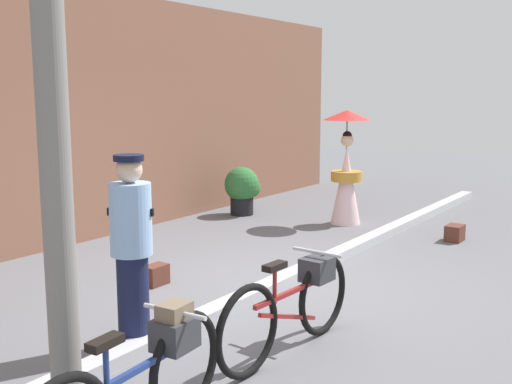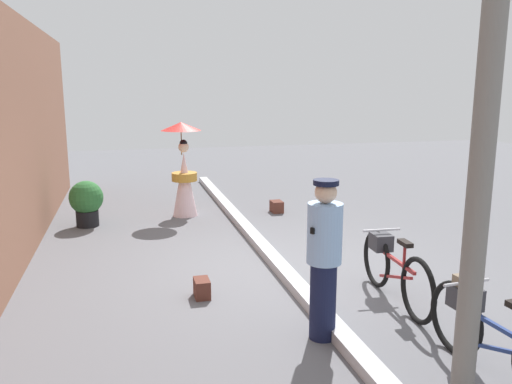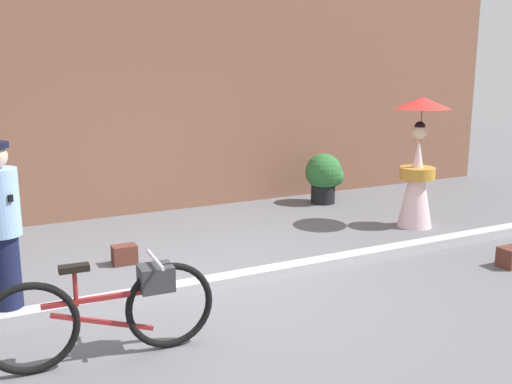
{
  "view_description": "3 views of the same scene",
  "coord_description": "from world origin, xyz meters",
  "px_view_note": "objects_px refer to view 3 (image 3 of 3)",
  "views": [
    {
      "loc": [
        -5.46,
        -3.44,
        2.09
      ],
      "look_at": [
        0.34,
        0.57,
        0.94
      ],
      "focal_mm": 43.07,
      "sensor_mm": 36.0,
      "label": 1
    },
    {
      "loc": [
        -6.48,
        1.96,
        2.44
      ],
      "look_at": [
        0.05,
        0.3,
        1.08
      ],
      "focal_mm": 36.01,
      "sensor_mm": 36.0,
      "label": 2
    },
    {
      "loc": [
        -2.28,
        -5.19,
        2.23
      ],
      "look_at": [
        0.58,
        0.44,
        0.86
      ],
      "focal_mm": 40.75,
      "sensor_mm": 36.0,
      "label": 3
    }
  ],
  "objects_px": {
    "person_officer": "(1,228)",
    "backpack_spare": "(125,254)",
    "bicycle_near_officer": "(111,309)",
    "person_with_parasol": "(418,164)",
    "potted_plant_by_door": "(325,176)"
  },
  "relations": [
    {
      "from": "bicycle_near_officer",
      "to": "person_with_parasol",
      "type": "bearing_deg",
      "value": 21.68
    },
    {
      "from": "person_officer",
      "to": "person_with_parasol",
      "type": "relative_size",
      "value": 0.88
    },
    {
      "from": "bicycle_near_officer",
      "to": "potted_plant_by_door",
      "type": "bearing_deg",
      "value": 39.93
    },
    {
      "from": "person_officer",
      "to": "backpack_spare",
      "type": "xyz_separation_m",
      "value": [
        1.31,
        1.01,
        -0.73
      ]
    },
    {
      "from": "backpack_spare",
      "to": "potted_plant_by_door",
      "type": "bearing_deg",
      "value": 22.19
    },
    {
      "from": "backpack_spare",
      "to": "bicycle_near_officer",
      "type": "bearing_deg",
      "value": -106.65
    },
    {
      "from": "bicycle_near_officer",
      "to": "person_with_parasol",
      "type": "xyz_separation_m",
      "value": [
        4.74,
        1.88,
        0.49
      ]
    },
    {
      "from": "bicycle_near_officer",
      "to": "person_with_parasol",
      "type": "height_order",
      "value": "person_with_parasol"
    },
    {
      "from": "backpack_spare",
      "to": "person_with_parasol",
      "type": "bearing_deg",
      "value": -3.64
    },
    {
      "from": "bicycle_near_officer",
      "to": "backpack_spare",
      "type": "bearing_deg",
      "value": 73.35
    },
    {
      "from": "bicycle_near_officer",
      "to": "person_officer",
      "type": "distance_m",
      "value": 1.39
    },
    {
      "from": "bicycle_near_officer",
      "to": "backpack_spare",
      "type": "relative_size",
      "value": 6.42
    },
    {
      "from": "person_with_parasol",
      "to": "potted_plant_by_door",
      "type": "bearing_deg",
      "value": 101.11
    },
    {
      "from": "bicycle_near_officer",
      "to": "potted_plant_by_door",
      "type": "xyz_separation_m",
      "value": [
        4.38,
        3.67,
        0.05
      ]
    },
    {
      "from": "person_officer",
      "to": "backpack_spare",
      "type": "bearing_deg",
      "value": 37.65
    }
  ]
}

